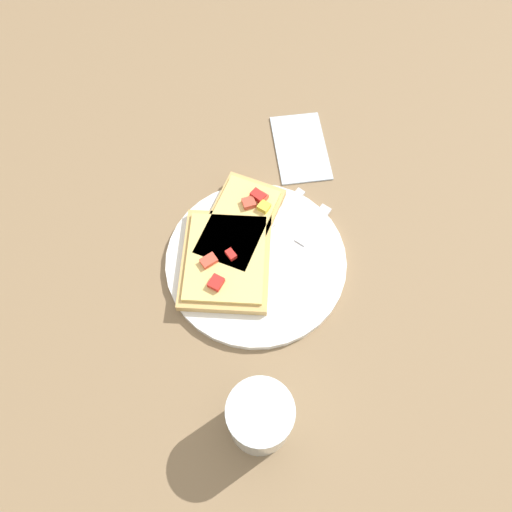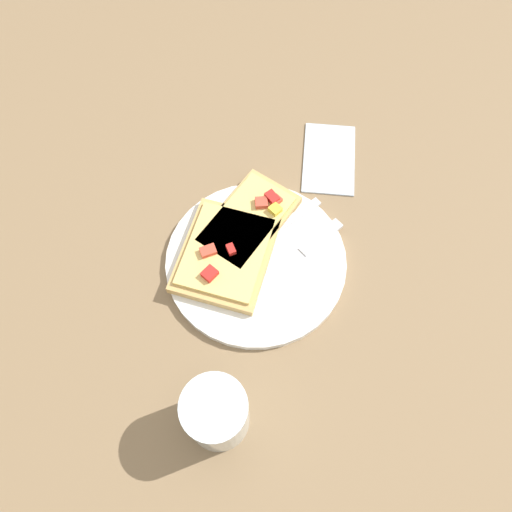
% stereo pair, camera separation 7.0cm
% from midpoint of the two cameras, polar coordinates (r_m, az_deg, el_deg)
% --- Properties ---
extents(ground_plane, '(4.00, 4.00, 0.00)m').
position_cam_midpoint_polar(ground_plane, '(0.72, -2.77, -1.06)').
color(ground_plane, '#7F6647').
extents(plate, '(0.26, 0.26, 0.01)m').
position_cam_midpoint_polar(plate, '(0.71, -2.79, -0.85)').
color(plate, white).
rests_on(plate, ground).
extents(fork, '(0.15, 0.16, 0.01)m').
position_cam_midpoint_polar(fork, '(0.72, -2.99, 1.37)').
color(fork, silver).
rests_on(fork, plate).
extents(knife, '(0.16, 0.15, 0.01)m').
position_cam_midpoint_polar(knife, '(0.71, 1.82, 0.60)').
color(knife, silver).
rests_on(knife, plate).
extents(pizza_slice_main, '(0.17, 0.15, 0.03)m').
position_cam_midpoint_polar(pizza_slice_main, '(0.70, -6.33, -0.80)').
color(pizza_slice_main, tan).
rests_on(pizza_slice_main, plate).
extents(pizza_slice_corner, '(0.18, 0.16, 0.03)m').
position_cam_midpoint_polar(pizza_slice_corner, '(0.72, -4.74, 3.39)').
color(pizza_slice_corner, tan).
rests_on(pizza_slice_corner, plate).
extents(crumb_scatter, '(0.06, 0.08, 0.01)m').
position_cam_midpoint_polar(crumb_scatter, '(0.72, -7.91, 1.11)').
color(crumb_scatter, tan).
rests_on(crumb_scatter, plate).
extents(drinking_glass, '(0.08, 0.08, 0.10)m').
position_cam_midpoint_polar(drinking_glass, '(0.60, -3.00, -18.37)').
color(drinking_glass, silver).
rests_on(drinking_glass, ground).
extents(napkin, '(0.14, 0.08, 0.01)m').
position_cam_midpoint_polar(napkin, '(0.82, 2.67, 12.13)').
color(napkin, silver).
rests_on(napkin, ground).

